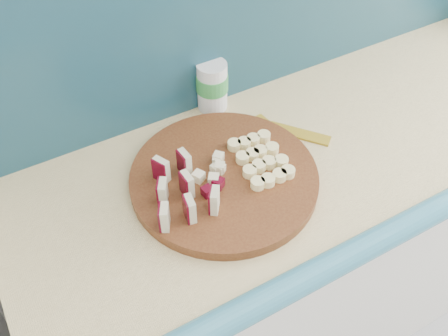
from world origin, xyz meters
name	(u,v)px	position (x,y,z in m)	size (l,w,h in m)	color
kitchen_counter	(373,210)	(0.10, 1.50, 0.46)	(2.20, 0.63, 0.91)	white
cutting_board	(224,178)	(-0.48, 1.50, 0.92)	(0.44, 0.44, 0.03)	#451E0E
apple_wedges	(180,190)	(-0.60, 1.49, 0.97)	(0.13, 0.18, 0.06)	beige
apple_chunks	(213,174)	(-0.50, 1.51, 0.95)	(0.07, 0.07, 0.02)	#FDF1CA
banana_slices	(261,159)	(-0.38, 1.50, 0.95)	(0.12, 0.17, 0.02)	#FCE99A
canister	(212,85)	(-0.37, 1.76, 0.98)	(0.08, 0.08, 0.14)	silver
banana_peel	(279,138)	(-0.28, 1.57, 0.91)	(0.23, 0.19, 0.01)	gold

